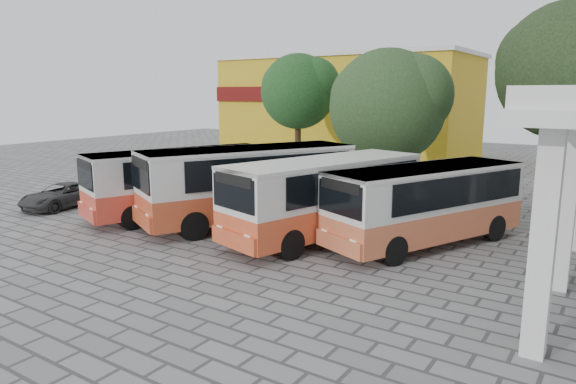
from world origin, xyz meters
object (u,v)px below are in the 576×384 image
Objects in this scene: bus_far_left at (181,178)px; bus_centre_right at (325,193)px; bus_centre_left at (249,180)px; parked_car at (62,195)px; bus_far_right at (426,200)px.

bus_far_left is 0.99× the size of bus_centre_right.
bus_centre_left is at bearing -166.37° from bus_centre_right.
bus_far_left is 6.32m from parked_car.
bus_centre_right reaches higher than parked_car.
bus_centre_left reaches higher than bus_centre_right.
bus_centre_left is at bearing -147.83° from bus_far_right.
bus_centre_right is 13.09m from parked_car.
bus_far_left is 0.91× the size of bus_centre_left.
bus_centre_right is 3.57m from bus_far_right.
bus_centre_left is 7.06m from bus_far_right.
bus_centre_right is at bearing 3.04° from parked_car.
bus_centre_right is at bearing -137.00° from bus_far_right.
bus_far_right is at bearing 35.17° from bus_centre_right.
bus_far_right is (10.29, 1.55, -0.05)m from bus_far_left.
bus_far_left is 6.93m from bus_centre_right.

